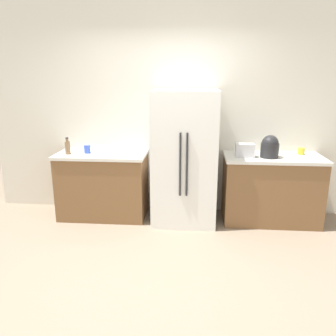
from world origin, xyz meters
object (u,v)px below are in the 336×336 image
Objects in this scene: cup_b at (301,151)px; bowl_a at (101,149)px; rice_cooker at (270,147)px; bottle_a at (68,147)px; toaster at (245,150)px; refrigerator at (185,158)px; cup_a at (87,149)px.

cup_b is 0.43× the size of bowl_a.
rice_cooker is 2.59m from bottle_a.
toaster is 1.17× the size of bowl_a.
refrigerator reaches higher than rice_cooker.
refrigerator is 7.39× the size of toaster.
refrigerator is at bearing -1.46° from cup_a.
bottle_a is 0.44m from bowl_a.
toaster is at bearing -0.99° from refrigerator.
cup_b is (0.45, 0.20, -0.09)m from rice_cooker.
toaster is 1.92m from bowl_a.
refrigerator reaches higher than toaster.
rice_cooker is 2.36m from cup_a.
bowl_a is at bearing 44.36° from cup_a.
rice_cooker is at bearing -155.86° from cup_b.
cup_b is (2.80, 0.15, -0.01)m from cup_a.
toaster is at bearing -5.52° from bowl_a.
rice_cooker is 0.50m from cup_b.
refrigerator is at bearing 1.55° from bottle_a.
rice_cooker is at bearing 0.59° from bottle_a.
cup_a is (-2.35, 0.05, -0.08)m from rice_cooker.
refrigerator is 7.73× the size of bottle_a.
toaster is 2.19× the size of cup_a.
rice_cooker reaches higher than toaster.
bowl_a is at bearing 29.40° from bottle_a.
toaster reaches higher than bowl_a.
bottle_a is (-1.53, -0.04, 0.12)m from refrigerator.
bottle_a reaches higher than cup_a.
toaster is 0.78m from cup_b.
toaster is 2.28m from bottle_a.
toaster is at bearing 179.73° from rice_cooker.
bottle_a is at bearing -150.60° from bowl_a.
bottle_a is at bearing -179.41° from rice_cooker.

